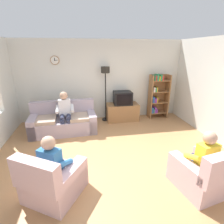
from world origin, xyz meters
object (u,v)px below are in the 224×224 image
(bookshelf, at_px, (157,95))
(person_in_right_armchair, at_px, (201,156))
(couch, at_px, (64,122))
(floor_lamp, at_px, (105,79))
(person_in_left_armchair, at_px, (55,162))
(armchair_near_window, at_px, (53,181))
(tv_stand, at_px, (122,112))
(armchair_near_bookshelf, at_px, (202,174))
(tv, at_px, (123,98))
(person_on_couch, at_px, (65,111))

(bookshelf, height_order, person_in_right_armchair, bookshelf)
(couch, relative_size, floor_lamp, 1.05)
(person_in_left_armchair, xyz_separation_m, person_in_right_armchair, (2.50, -0.28, 0.00))
(armchair_near_window, bearing_deg, tv_stand, 58.66)
(armchair_near_bookshelf, bearing_deg, tv, 100.68)
(floor_lamp, xyz_separation_m, person_in_left_armchair, (-1.31, -3.18, -0.85))
(bookshelf, relative_size, armchair_near_bookshelf, 1.56)
(tv, xyz_separation_m, floor_lamp, (-0.57, 0.12, 0.64))
(armchair_near_window, xyz_separation_m, person_in_left_armchair, (0.05, 0.08, 0.32))
(couch, bearing_deg, person_on_couch, -54.44)
(tv_stand, bearing_deg, floor_lamp, 170.09)
(person_on_couch, height_order, person_in_left_armchair, person_on_couch)
(floor_lamp, bearing_deg, person_in_left_armchair, -112.36)
(tv_stand, height_order, person_on_couch, person_on_couch)
(person_in_left_armchair, bearing_deg, person_in_right_armchair, -6.29)
(couch, height_order, floor_lamp, floor_lamp)
(bookshelf, height_order, armchair_near_window, bookshelf)
(tv_stand, xyz_separation_m, person_on_couch, (-1.87, -0.72, 0.40))
(couch, height_order, armchair_near_bookshelf, same)
(person_in_right_armchair, bearing_deg, person_in_left_armchair, 173.71)
(bookshelf, distance_m, armchair_near_bookshelf, 3.61)
(floor_lamp, distance_m, armchair_near_window, 3.71)
(tv_stand, bearing_deg, person_on_couch, -158.94)
(floor_lamp, xyz_separation_m, person_in_right_armchair, (1.19, -3.45, -0.85))
(tv, relative_size, person_on_couch, 0.48)
(floor_lamp, height_order, armchair_near_bookshelf, floor_lamp)
(tv, bearing_deg, armchair_near_bookshelf, -79.32)
(couch, height_order, tv, tv)
(person_in_left_armchair, bearing_deg, floor_lamp, 67.64)
(couch, distance_m, floor_lamp, 1.93)
(tv, bearing_deg, person_in_left_armchair, -121.54)
(person_in_left_armchair, distance_m, person_in_right_armchair, 2.52)
(tv_stand, distance_m, person_in_left_armchair, 3.62)
(tv_stand, relative_size, armchair_near_window, 0.94)
(couch, relative_size, tv, 3.24)
(person_in_left_armchair, bearing_deg, person_on_couch, 89.99)
(armchair_near_window, relative_size, armchair_near_bookshelf, 1.15)
(armchair_near_window, xyz_separation_m, armchair_near_bookshelf, (2.56, -0.29, 0.00))
(person_in_right_armchair, bearing_deg, tv_stand, 100.60)
(person_on_couch, relative_size, person_in_right_armchair, 1.11)
(bookshelf, height_order, person_on_couch, bookshelf)
(couch, bearing_deg, tv, 16.73)
(tv, distance_m, floor_lamp, 0.86)
(couch, bearing_deg, tv_stand, 17.39)
(couch, distance_m, person_in_right_armchair, 3.78)
(armchair_near_window, distance_m, person_on_couch, 2.47)
(floor_lamp, relative_size, armchair_near_bookshelf, 1.83)
(person_in_left_armchair, bearing_deg, tv_stand, 58.66)
(couch, distance_m, tv, 2.10)
(armchair_near_bookshelf, relative_size, person_in_right_armchair, 0.90)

